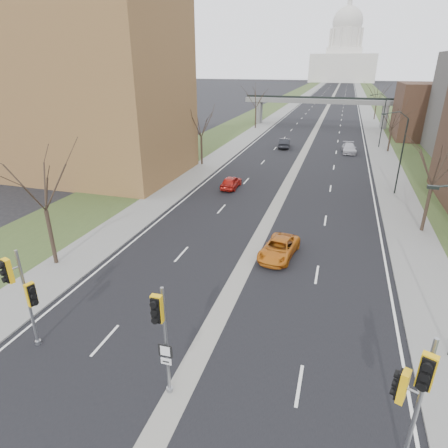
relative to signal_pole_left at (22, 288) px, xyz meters
The scene contains 26 objects.
ground 8.77m from the signal_pole_left, ahead, with size 700.00×700.00×0.00m, color black.
road_surface 149.74m from the signal_pole_left, 86.93° to the left, with size 20.00×600.00×0.01m, color black.
median_strip 149.74m from the signal_pole_left, 86.93° to the left, with size 1.20×600.00×0.02m, color gray.
sidewalk_right 150.85m from the signal_pole_left, 82.37° to the left, with size 4.00×600.00×0.12m, color gray.
sidewalk_left 149.57m from the signal_pole_left, 91.53° to the left, with size 4.00×600.00×0.12m, color gray.
grass_verge_right 151.77m from the signal_pole_left, 80.13° to the left, with size 8.00×600.00×0.10m, color #2B3D1C.
grass_verge_left 149.85m from the signal_pole_left, 93.82° to the left, with size 8.00×600.00×0.10m, color #2B3D1C.
apartment_building 35.33m from the signal_pole_left, 121.39° to the left, with size 25.00×16.00×22.00m, color olive.
commercial_block_far 75.70m from the signal_pole_left, 66.64° to the left, with size 14.00×14.00×10.00m, color #452D20.
pedestrian_bridge 79.89m from the signal_pole_left, 84.24° to the left, with size 34.00×3.00×6.45m.
capitol 319.94m from the signal_pole_left, 88.56° to the left, with size 48.00×42.00×55.75m.
streetlight_mid 36.93m from the signal_pole_left, 58.88° to the left, with size 2.61×0.20×8.70m.
streetlight_far 60.64m from the signal_pole_left, 71.71° to the left, with size 2.61×0.20×8.70m.
tree_left_a 9.51m from the signal_pole_left, 123.68° to the left, with size 7.20×7.20×9.40m.
tree_left_b 37.91m from the signal_pole_left, 97.58° to the left, with size 6.75×6.75×8.81m.
tree_left_c 71.74m from the signal_pole_left, 93.99° to the left, with size 7.65×7.65×9.99m.
tree_right_a 30.21m from the signal_pole_left, 45.63° to the left, with size 7.20×7.20×9.40m.
tree_right_b 58.44m from the signal_pole_left, 68.91° to the left, with size 6.30×6.30×8.22m.
tree_right_c 96.85m from the signal_pole_left, 77.46° to the left, with size 7.65×7.65×9.99m.
signal_pole_left is the anchor object (origin of this frame).
signal_pole_median 7.66m from the signal_pole_left, ahead, with size 0.62×0.87×5.35m.
signal_pole_right 16.73m from the signal_pole_left, ahead, with size 0.94×1.28×5.65m.
car_left_near 28.52m from the signal_pole_left, 85.95° to the left, with size 1.68×4.18×1.42m, color #AD1B13.
car_left_far 52.99m from the signal_pole_left, 85.27° to the left, with size 1.68×4.81×1.59m, color black.
car_right_near 16.97m from the signal_pole_left, 53.01° to the left, with size 2.21×4.79×1.33m, color #BA6013.
car_right_mid 53.97m from the signal_pole_left, 73.95° to the left, with size 2.07×5.09×1.48m, color #B1B0B9.
Camera 1 is at (5.49, -10.94, 13.24)m, focal length 30.00 mm.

